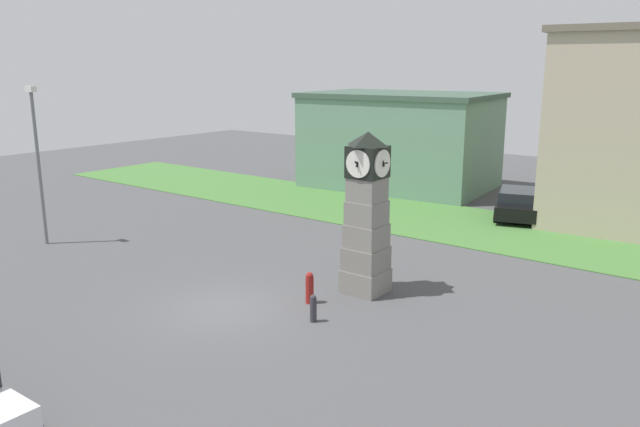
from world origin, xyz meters
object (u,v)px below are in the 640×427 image
car_far_lot (518,203)px  street_lamp_near_road (38,155)px  clock_tower (367,219)px  bollard_mid_row (313,308)px  bollard_near_tower (310,287)px

car_far_lot → street_lamp_near_road: bearing=-130.9°
clock_tower → bollard_mid_row: 3.74m
bollard_mid_row → street_lamp_near_road: (-14.27, -0.37, 3.40)m
car_far_lot → bollard_mid_row: bearing=-90.7°
bollard_near_tower → bollard_mid_row: (1.02, -1.11, -0.09)m
clock_tower → street_lamp_near_road: street_lamp_near_road is taller
bollard_near_tower → car_far_lot: bearing=85.4°
bollard_near_tower → street_lamp_near_road: (-13.25, -1.48, 3.30)m
street_lamp_near_road → bollard_mid_row: bearing=1.5°
clock_tower → bollard_near_tower: size_ratio=5.21×
car_far_lot → street_lamp_near_road: (-14.47, -16.74, 3.06)m
car_far_lot → street_lamp_near_road: 22.34m
street_lamp_near_road → bollard_near_tower: bearing=6.4°
clock_tower → street_lamp_near_road: size_ratio=0.81×
clock_tower → bollard_mid_row: clock_tower is taller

